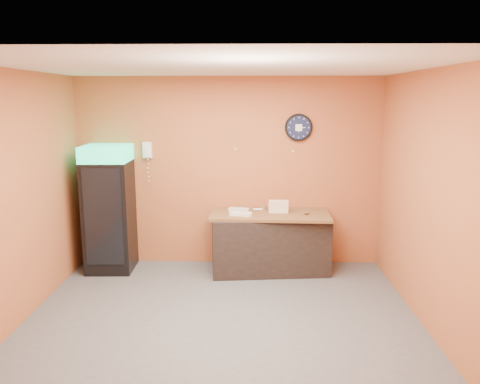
{
  "coord_description": "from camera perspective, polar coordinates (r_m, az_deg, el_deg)",
  "views": [
    {
      "loc": [
        0.31,
        -4.89,
        2.48
      ],
      "look_at": [
        0.2,
        0.6,
        1.38
      ],
      "focal_mm": 35.0,
      "sensor_mm": 36.0,
      "label": 1
    }
  ],
  "objects": [
    {
      "name": "kitchen_tool",
      "position": [
        6.88,
        2.97,
        -1.93
      ],
      "size": [
        0.07,
        0.07,
        0.07
      ],
      "primitive_type": "cylinder",
      "color": "silver",
      "rests_on": "butcher_paper"
    },
    {
      "name": "right_wall",
      "position": [
        5.37,
        22.35,
        -1.14
      ],
      "size": [
        0.02,
        4.0,
        2.8
      ],
      "primitive_type": "cube",
      "color": "#AF5431",
      "rests_on": "floor"
    },
    {
      "name": "beverage_cooler",
      "position": [
        6.99,
        -15.74,
        -2.21
      ],
      "size": [
        0.66,
        0.67,
        1.83
      ],
      "rotation": [
        0.0,
        0.0,
        0.03
      ],
      "color": "black",
      "rests_on": "floor"
    },
    {
      "name": "wrapped_sandwich_left",
      "position": [
        6.55,
        0.06,
        -2.7
      ],
      "size": [
        0.32,
        0.2,
        0.04
      ],
      "primitive_type": "cube",
      "rotation": [
        0.0,
        0.0,
        -0.29
      ],
      "color": "silver",
      "rests_on": "butcher_paper"
    },
    {
      "name": "wall_clock",
      "position": [
        6.91,
        7.16,
        7.81
      ],
      "size": [
        0.4,
        0.06,
        0.4
      ],
      "color": "black",
      "rests_on": "back_wall"
    },
    {
      "name": "ceiling",
      "position": [
        4.91,
        -2.51,
        15.04
      ],
      "size": [
        4.5,
        4.0,
        0.02
      ],
      "primitive_type": "cube",
      "color": "white",
      "rests_on": "back_wall"
    },
    {
      "name": "back_wall",
      "position": [
        6.98,
        -1.37,
        2.43
      ],
      "size": [
        4.5,
        0.02,
        2.8
      ],
      "primitive_type": "cube",
      "color": "#AF5431",
      "rests_on": "floor"
    },
    {
      "name": "sub_roll_stack",
      "position": [
        6.72,
        4.71,
        -1.78
      ],
      "size": [
        0.28,
        0.11,
        0.18
      ],
      "rotation": [
        0.0,
        0.0,
        -0.05
      ],
      "color": "#F7E3C0",
      "rests_on": "butcher_paper"
    },
    {
      "name": "left_wall",
      "position": [
        5.62,
        -25.92,
        -0.91
      ],
      "size": [
        0.02,
        4.0,
        2.8
      ],
      "primitive_type": "cube",
      "color": "#AF5431",
      "rests_on": "floor"
    },
    {
      "name": "floor",
      "position": [
        5.49,
        -2.25,
        -15.53
      ],
      "size": [
        4.5,
        4.5,
        0.0
      ],
      "primitive_type": "plane",
      "color": "#47474C",
      "rests_on": "ground"
    },
    {
      "name": "wrapped_sandwich_mid",
      "position": [
        6.56,
        0.16,
        -2.7
      ],
      "size": [
        0.29,
        0.12,
        0.04
      ],
      "primitive_type": "cube",
      "rotation": [
        0.0,
        0.0,
        -0.03
      ],
      "color": "silver",
      "rests_on": "butcher_paper"
    },
    {
      "name": "butcher_paper",
      "position": [
        6.73,
        3.68,
        -2.71
      ],
      "size": [
        1.73,
        0.87,
        0.04
      ],
      "primitive_type": "cube",
      "rotation": [
        0.0,
        0.0,
        -0.04
      ],
      "color": "brown",
      "rests_on": "prep_counter"
    },
    {
      "name": "wrapped_sandwich_right",
      "position": [
        6.81,
        -0.14,
        -2.17
      ],
      "size": [
        0.31,
        0.16,
        0.04
      ],
      "primitive_type": "cube",
      "rotation": [
        0.0,
        0.0,
        -0.16
      ],
      "color": "silver",
      "rests_on": "butcher_paper"
    },
    {
      "name": "wall_phone",
      "position": [
        7.04,
        -11.22,
        5.05
      ],
      "size": [
        0.13,
        0.11,
        0.24
      ],
      "color": "white",
      "rests_on": "back_wall"
    },
    {
      "name": "prep_counter",
      "position": [
        6.85,
        3.63,
        -6.24
      ],
      "size": [
        1.72,
        0.88,
        0.83
      ],
      "primitive_type": "cube",
      "rotation": [
        0.0,
        0.0,
        0.09
      ],
      "color": "black",
      "rests_on": "floor"
    }
  ]
}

